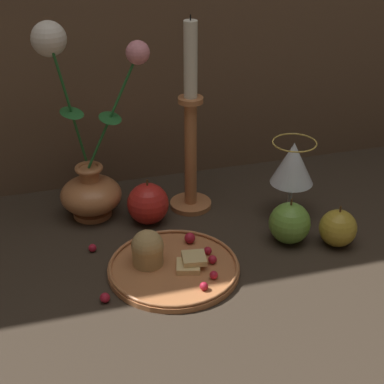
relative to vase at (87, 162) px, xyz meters
The scene contains 10 objects.
ground_plane 0.27m from the vase, 43.62° to the right, with size 2.40×2.40×0.00m, color #33281E.
vase is the anchor object (origin of this frame).
plate_with_pastries 0.27m from the vase, 66.13° to the right, with size 0.23×0.23×0.07m.
wine_glass 0.39m from the vase, 16.63° to the right, with size 0.08×0.08×0.16m.
candlestick 0.20m from the vase, ahead, with size 0.08×0.08×0.39m.
apple_beside_vase 0.40m from the vase, 30.37° to the right, with size 0.08×0.08×0.09m.
apple_near_glass 0.14m from the vase, 30.38° to the right, with size 0.08×0.08×0.09m.
apple_at_table_edge 0.49m from the vase, 29.05° to the right, with size 0.07×0.07×0.08m.
berry_near_plate 0.17m from the vase, 97.32° to the right, with size 0.01×0.01×0.01m, color #AD192D.
berry_front_center 0.30m from the vase, 93.72° to the right, with size 0.02×0.02×0.02m, color #AD192D.
Camera 1 is at (-0.28, -0.94, 0.66)m, focal length 60.00 mm.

